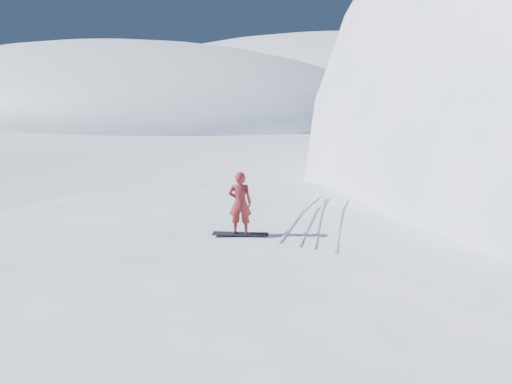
# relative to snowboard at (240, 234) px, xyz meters

# --- Properties ---
(ground) EXTENTS (400.00, 400.00, 0.00)m
(ground) POSITION_rel_snowboard_xyz_m (2.05, -1.70, -2.41)
(ground) COLOR white
(ground) RESTS_ON ground
(near_ridge) EXTENTS (36.00, 28.00, 4.80)m
(near_ridge) POSITION_rel_snowboard_xyz_m (3.05, 1.30, -2.41)
(near_ridge) COLOR white
(near_ridge) RESTS_ON ground
(far_ridge_a) EXTENTS (120.00, 70.00, 28.00)m
(far_ridge_a) POSITION_rel_snowboard_xyz_m (-67.95, 58.30, -2.41)
(far_ridge_a) COLOR white
(far_ridge_a) RESTS_ON ground
(far_ridge_c) EXTENTS (140.00, 90.00, 36.00)m
(far_ridge_c) POSITION_rel_snowboard_xyz_m (-37.95, 108.30, -2.41)
(far_ridge_c) COLOR white
(far_ridge_c) RESTS_ON ground
(wind_bumps) EXTENTS (16.00, 14.40, 1.00)m
(wind_bumps) POSITION_rel_snowboard_xyz_m (1.49, 0.42, -2.41)
(wind_bumps) COLOR white
(wind_bumps) RESTS_ON ground
(snowboard) EXTENTS (1.68, 0.98, 0.03)m
(snowboard) POSITION_rel_snowboard_xyz_m (0.00, 0.00, 0.00)
(snowboard) COLOR black
(snowboard) RESTS_ON near_ridge
(snowboarder) EXTENTS (0.82, 0.70, 1.91)m
(snowboarder) POSITION_rel_snowboard_xyz_m (0.00, 0.00, 0.97)
(snowboarder) COLOR maroon
(snowboarder) RESTS_ON snowboard
(vapor_plume) EXTENTS (10.58, 8.46, 7.40)m
(vapor_plume) POSITION_rel_snowboard_xyz_m (-62.24, 34.67, -2.41)
(vapor_plume) COLOR white
(vapor_plume) RESTS_ON ground
(board_tracks) EXTENTS (2.92, 5.89, 0.04)m
(board_tracks) POSITION_rel_snowboard_xyz_m (1.43, 2.82, 0.01)
(board_tracks) COLOR silver
(board_tracks) RESTS_ON ground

